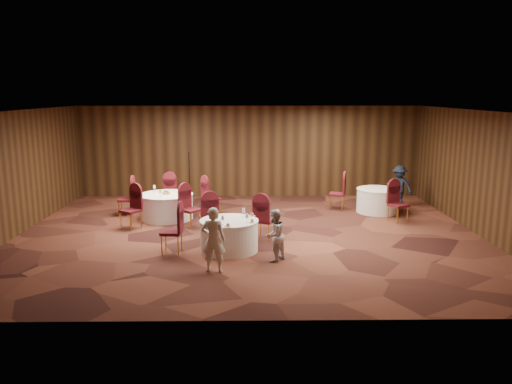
{
  "coord_description": "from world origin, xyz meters",
  "views": [
    {
      "loc": [
        0.02,
        -12.55,
        3.65
      ],
      "look_at": [
        0.2,
        0.2,
        1.1
      ],
      "focal_mm": 35.0,
      "sensor_mm": 36.0,
      "label": 1
    }
  ],
  "objects_px": {
    "table_left": "(167,206)",
    "mic_stand": "(190,189)",
    "woman_b": "(274,235)",
    "table_right": "(378,200)",
    "man_c": "(399,186)",
    "table_main": "(229,235)",
    "woman_a": "(213,240)"
  },
  "relations": [
    {
      "from": "table_main",
      "to": "man_c",
      "type": "xyz_separation_m",
      "value": [
        5.34,
        4.59,
        0.3
      ]
    },
    {
      "from": "mic_stand",
      "to": "man_c",
      "type": "xyz_separation_m",
      "value": [
        6.85,
        -0.5,
        0.16
      ]
    },
    {
      "from": "woman_b",
      "to": "man_c",
      "type": "bearing_deg",
      "value": 179.58
    },
    {
      "from": "table_left",
      "to": "table_right",
      "type": "bearing_deg",
      "value": 6.65
    },
    {
      "from": "woman_a",
      "to": "man_c",
      "type": "distance_m",
      "value": 8.2
    },
    {
      "from": "table_right",
      "to": "table_left",
      "type": "bearing_deg",
      "value": -173.35
    },
    {
      "from": "woman_a",
      "to": "woman_b",
      "type": "bearing_deg",
      "value": -147.05
    },
    {
      "from": "woman_a",
      "to": "woman_b",
      "type": "height_order",
      "value": "woman_a"
    },
    {
      "from": "table_right",
      "to": "mic_stand",
      "type": "relative_size",
      "value": 0.76
    },
    {
      "from": "table_right",
      "to": "woman_a",
      "type": "height_order",
      "value": "woman_a"
    },
    {
      "from": "table_right",
      "to": "mic_stand",
      "type": "bearing_deg",
      "value": 167.76
    },
    {
      "from": "mic_stand",
      "to": "woman_a",
      "type": "relative_size",
      "value": 1.25
    },
    {
      "from": "mic_stand",
      "to": "man_c",
      "type": "relative_size",
      "value": 1.28
    },
    {
      "from": "table_main",
      "to": "man_c",
      "type": "relative_size",
      "value": 1.02
    },
    {
      "from": "table_left",
      "to": "woman_b",
      "type": "xyz_separation_m",
      "value": [
        2.97,
        -3.77,
        0.21
      ]
    },
    {
      "from": "man_c",
      "to": "table_right",
      "type": "bearing_deg",
      "value": -97.42
    },
    {
      "from": "table_main",
      "to": "woman_a",
      "type": "relative_size",
      "value": 0.99
    },
    {
      "from": "table_right",
      "to": "woman_a",
      "type": "bearing_deg",
      "value": -132.24
    },
    {
      "from": "table_main",
      "to": "table_left",
      "type": "xyz_separation_m",
      "value": [
        -1.95,
        3.05,
        0.0
      ]
    },
    {
      "from": "woman_a",
      "to": "table_right",
      "type": "bearing_deg",
      "value": -126.91
    },
    {
      "from": "mic_stand",
      "to": "man_c",
      "type": "height_order",
      "value": "mic_stand"
    },
    {
      "from": "woman_b",
      "to": "table_right",
      "type": "bearing_deg",
      "value": -178.52
    },
    {
      "from": "table_main",
      "to": "woman_b",
      "type": "height_order",
      "value": "woman_b"
    },
    {
      "from": "table_right",
      "to": "mic_stand",
      "type": "height_order",
      "value": "mic_stand"
    },
    {
      "from": "table_left",
      "to": "woman_a",
      "type": "bearing_deg",
      "value": -69.21
    },
    {
      "from": "table_left",
      "to": "woman_b",
      "type": "relative_size",
      "value": 1.34
    },
    {
      "from": "table_right",
      "to": "woman_b",
      "type": "xyz_separation_m",
      "value": [
        -3.43,
        -4.52,
        0.21
      ]
    },
    {
      "from": "mic_stand",
      "to": "woman_b",
      "type": "relative_size",
      "value": 1.48
    },
    {
      "from": "table_main",
      "to": "woman_a",
      "type": "distance_m",
      "value": 1.46
    },
    {
      "from": "table_left",
      "to": "mic_stand",
      "type": "xyz_separation_m",
      "value": [
        0.44,
        2.04,
        0.14
      ]
    },
    {
      "from": "table_left",
      "to": "man_c",
      "type": "bearing_deg",
      "value": 11.94
    },
    {
      "from": "table_right",
      "to": "woman_a",
      "type": "relative_size",
      "value": 0.95
    }
  ]
}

